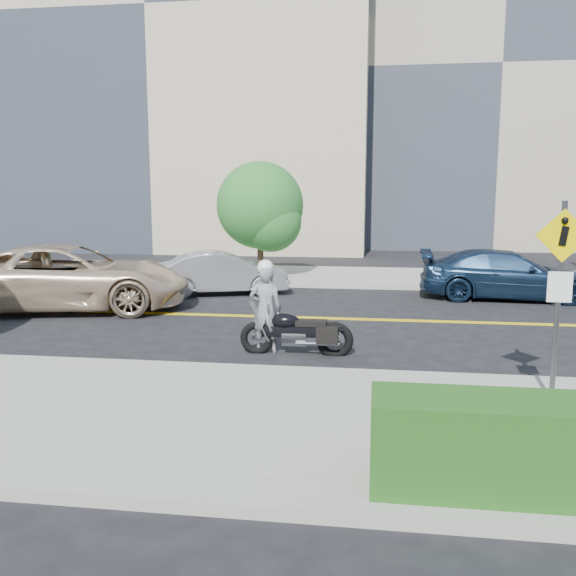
# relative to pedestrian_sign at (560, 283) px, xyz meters

# --- Properties ---
(ground_plane) EXTENTS (120.00, 120.00, 0.00)m
(ground_plane) POSITION_rel_pedestrian_sign_xyz_m (-4.20, 6.31, -1.96)
(ground_plane) COLOR black
(ground_plane) RESTS_ON ground
(sidewalk_near) EXTENTS (60.00, 5.00, 0.15)m
(sidewalk_near) POSITION_rel_pedestrian_sign_xyz_m (-4.20, -1.19, -1.89)
(sidewalk_near) COLOR #9E9B91
(sidewalk_near) RESTS_ON ground_plane
(sidewalk_far) EXTENTS (60.00, 5.00, 0.15)m
(sidewalk_far) POSITION_rel_pedestrian_sign_xyz_m (-4.20, 13.81, -1.89)
(sidewalk_far) COLOR #9E9B91
(sidewalk_far) RESTS_ON ground_plane
(building_left) EXTENTS (22.00, 14.00, 25.00)m
(building_left) POSITION_rel_pedestrian_sign_xyz_m (-14.20, 28.31, 10.54)
(building_left) COLOR tan
(building_left) RESTS_ON ground_plane
(building_mid) EXTENTS (18.00, 14.00, 20.00)m
(building_mid) POSITION_rel_pedestrian_sign_xyz_m (3.80, 32.31, 8.04)
(building_mid) COLOR #A39984
(building_mid) RESTS_ON ground_plane
(pedestrian_sign) EXTENTS (0.78, 0.08, 3.00)m
(pedestrian_sign) POSITION_rel_pedestrian_sign_xyz_m (0.00, 0.00, 0.00)
(pedestrian_sign) COLOR #4C4C51
(pedestrian_sign) RESTS_ON sidewalk_near
(motorcyclist) EXTENTS (0.69, 0.48, 1.93)m
(motorcyclist) POSITION_rel_pedestrian_sign_xyz_m (-4.86, 2.72, -1.00)
(motorcyclist) COLOR #B5B5BB
(motorcyclist) RESTS_ON ground
(motorcycle) EXTENTS (2.24, 0.73, 1.35)m
(motorcycle) POSITION_rel_pedestrian_sign_xyz_m (-4.22, 2.69, -1.28)
(motorcycle) COLOR black
(motorcycle) RESTS_ON ground
(suv) EXTENTS (7.08, 4.39, 1.83)m
(suv) POSITION_rel_pedestrian_sign_xyz_m (-11.11, 6.54, -1.05)
(suv) COLOR beige
(suv) RESTS_ON ground
(parked_car_silver) EXTENTS (4.44, 2.72, 1.38)m
(parked_car_silver) POSITION_rel_pedestrian_sign_xyz_m (-7.53, 9.70, -1.27)
(parked_car_silver) COLOR #A0A2A8
(parked_car_silver) RESTS_ON ground
(parked_car_blue) EXTENTS (5.27, 2.33, 1.51)m
(parked_car_blue) POSITION_rel_pedestrian_sign_xyz_m (1.35, 10.06, -1.21)
(parked_car_blue) COLOR #172C47
(parked_car_blue) RESTS_ON ground
(tree_far_a) EXTENTS (3.21, 3.21, 4.38)m
(tree_far_a) POSITION_rel_pedestrian_sign_xyz_m (-6.89, 12.98, 0.81)
(tree_far_a) COLOR #382619
(tree_far_a) RESTS_ON ground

